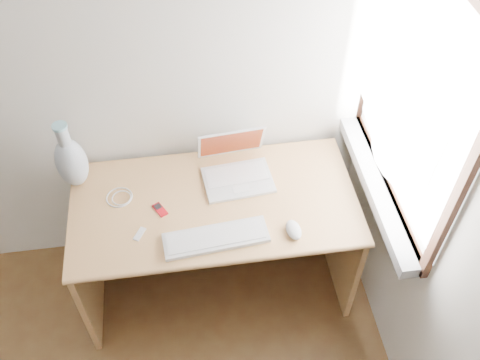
{
  "coord_description": "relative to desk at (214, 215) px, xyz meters",
  "views": [
    {
      "loc": [
        0.83,
        -0.23,
        2.65
      ],
      "look_at": [
        1.06,
        1.35,
        0.88
      ],
      "focal_mm": 40.0,
      "sensor_mm": 36.0,
      "label": 1
    }
  ],
  "objects": [
    {
      "name": "remote",
      "position": [
        -0.35,
        -0.22,
        0.21
      ],
      "size": [
        0.06,
        0.08,
        0.01
      ],
      "primitive_type": "cube",
      "rotation": [
        0.0,
        0.0,
        -0.52
      ],
      "color": "white",
      "rests_on": "desk"
    },
    {
      "name": "desk",
      "position": [
        0.0,
        0.0,
        0.0
      ],
      "size": [
        1.35,
        0.68,
        0.71
      ],
      "color": "tan",
      "rests_on": "floor"
    },
    {
      "name": "cable_coil",
      "position": [
        -0.44,
        0.0,
        0.21
      ],
      "size": [
        0.14,
        0.14,
        0.01
      ],
      "primitive_type": "torus",
      "rotation": [
        0.0,
        0.0,
        -0.13
      ],
      "color": "white",
      "rests_on": "desk"
    },
    {
      "name": "ipod",
      "position": [
        -0.25,
        -0.1,
        0.21
      ],
      "size": [
        0.07,
        0.09,
        0.01
      ],
      "rotation": [
        0.0,
        0.0,
        0.5
      ],
      "color": "#A70B15",
      "rests_on": "desk"
    },
    {
      "name": "external_keyboard",
      "position": [
        -0.01,
        -0.3,
        0.22
      ],
      "size": [
        0.48,
        0.18,
        0.02
      ],
      "rotation": [
        0.0,
        0.0,
        0.08
      ],
      "color": "white",
      "rests_on": "desk"
    },
    {
      "name": "vase",
      "position": [
        -0.64,
        0.13,
        0.36
      ],
      "size": [
        0.15,
        0.15,
        0.37
      ],
      "color": "#AFBBCA",
      "rests_on": "desk"
    },
    {
      "name": "window",
      "position": [
        0.78,
        -0.16,
        0.77
      ],
      "size": [
        0.11,
        0.99,
        1.1
      ],
      "color": "white",
      "rests_on": "right_wall"
    },
    {
      "name": "mouse",
      "position": [
        0.33,
        -0.31,
        0.22
      ],
      "size": [
        0.08,
        0.12,
        0.04
      ],
      "primitive_type": "ellipsoid",
      "rotation": [
        0.0,
        0.0,
        0.11
      ],
      "color": "silver",
      "rests_on": "desk"
    },
    {
      "name": "laptop",
      "position": [
        0.13,
        0.07,
        0.26
      ],
      "size": [
        0.35,
        0.3,
        0.22
      ],
      "rotation": [
        0.0,
        0.0,
        0.09
      ],
      "color": "silver",
      "rests_on": "desk"
    }
  ]
}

